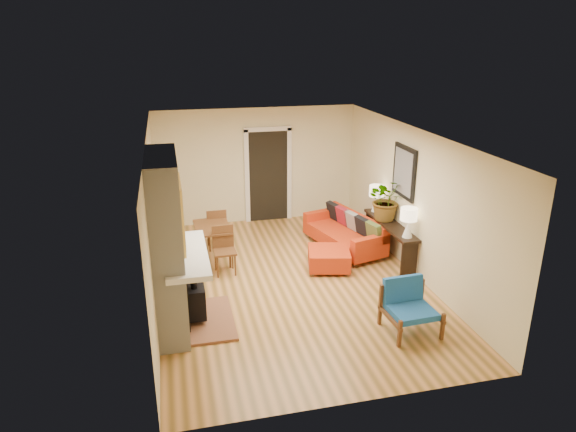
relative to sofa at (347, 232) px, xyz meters
name	(u,v)px	position (x,y,z in m)	size (l,w,h in m)	color
room_shell	(289,173)	(-0.86, 1.42, 0.91)	(6.50, 6.50, 6.50)	tan
fireplace	(171,249)	(-3.47, -2.21, 0.91)	(1.09, 1.68, 2.60)	white
sofa	(347,232)	(0.00, 0.00, 0.00)	(1.28, 2.04, 0.75)	silver
ottoman	(329,258)	(-0.66, -0.89, -0.11)	(0.90, 0.90, 0.38)	silver
blue_chair	(408,303)	(-0.16, -3.09, 0.08)	(0.76, 0.74, 0.75)	brown
dining_table	(216,233)	(-2.63, -0.02, 0.24)	(0.69, 1.61, 0.86)	brown
console_table	(390,231)	(0.60, -0.72, 0.25)	(0.34, 1.85, 0.72)	black
lamp_near	(409,219)	(0.60, -1.42, 0.74)	(0.30, 0.30, 0.54)	white
lamp_far	(376,195)	(0.60, 0.02, 0.74)	(0.30, 0.30, 0.54)	white
houseplant	(387,199)	(0.59, -0.49, 0.82)	(0.75, 0.65, 0.84)	#1E5919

